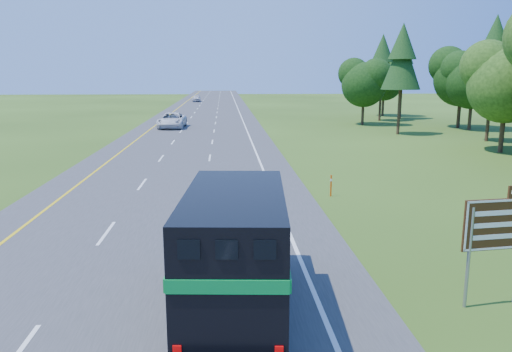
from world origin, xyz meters
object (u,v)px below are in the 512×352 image
Objects in this scene: far_car at (197,98)px; exit_sign at (498,229)px; white_suv at (172,120)px; horse_truck at (236,246)px.

exit_sign is (13.49, -102.28, 1.41)m from far_car.
white_suv is at bearing 99.17° from exit_sign.
far_car is (-6.42, 102.30, -1.09)m from horse_truck.
white_suv is at bearing 102.04° from horse_truck.
white_suv reaches higher than far_car.
exit_sign is at bearing -83.63° from far_car.
horse_truck reaches higher than exit_sign.
horse_truck reaches higher than far_car.
exit_sign is (7.07, 0.02, 0.32)m from horse_truck.
horse_truck is at bearing -87.55° from far_car.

